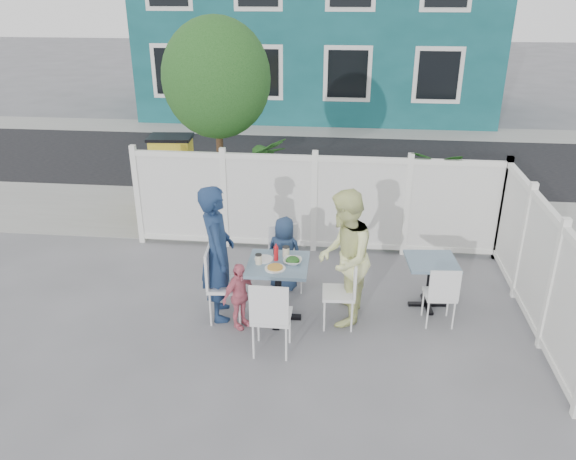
# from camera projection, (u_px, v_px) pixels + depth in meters

# --- Properties ---
(ground) EXTENTS (80.00, 80.00, 0.00)m
(ground) POSITION_uv_depth(u_px,v_px,m) (293.00, 331.00, 7.08)
(ground) COLOR slate
(near_sidewalk) EXTENTS (24.00, 2.60, 0.01)m
(near_sidewalk) POSITION_uv_depth(u_px,v_px,m) (313.00, 217.00, 10.53)
(near_sidewalk) COLOR gray
(near_sidewalk) RESTS_ON ground
(street) EXTENTS (24.00, 5.00, 0.01)m
(street) POSITION_uv_depth(u_px,v_px,m) (323.00, 160.00, 13.90)
(street) COLOR black
(street) RESTS_ON ground
(far_sidewalk) EXTENTS (24.00, 1.60, 0.01)m
(far_sidewalk) POSITION_uv_depth(u_px,v_px,m) (328.00, 131.00, 16.72)
(far_sidewalk) COLOR gray
(far_sidewalk) RESTS_ON ground
(building) EXTENTS (11.00, 6.00, 6.00)m
(building) POSITION_uv_depth(u_px,v_px,m) (320.00, 17.00, 18.65)
(building) COLOR #134B4F
(building) RESTS_ON ground
(fence_back) EXTENTS (5.86, 0.08, 1.60)m
(fence_back) POSITION_uv_depth(u_px,v_px,m) (314.00, 205.00, 8.93)
(fence_back) COLOR white
(fence_back) RESTS_ON ground
(fence_right) EXTENTS (0.08, 3.66, 1.60)m
(fence_right) POSITION_uv_depth(u_px,v_px,m) (536.00, 266.00, 7.01)
(fence_right) COLOR white
(fence_right) RESTS_ON ground
(tree) EXTENTS (1.80, 1.62, 3.59)m
(tree) POSITION_uv_depth(u_px,v_px,m) (216.00, 79.00, 9.19)
(tree) COLOR #382316
(tree) RESTS_ON ground
(utility_cabinet) EXTENTS (0.78, 0.58, 1.37)m
(utility_cabinet) POSITION_uv_depth(u_px,v_px,m) (173.00, 174.00, 10.70)
(utility_cabinet) COLOR gold
(utility_cabinet) RESTS_ON ground
(potted_shrub_a) EXTENTS (1.28, 1.28, 1.68)m
(potted_shrub_a) POSITION_uv_depth(u_px,v_px,m) (265.00, 186.00, 9.64)
(potted_shrub_a) COLOR #184316
(potted_shrub_a) RESTS_ON ground
(potted_shrub_b) EXTENTS (1.71, 1.54, 1.69)m
(potted_shrub_b) POSITION_uv_depth(u_px,v_px,m) (418.00, 193.00, 9.29)
(potted_shrub_b) COLOR #184316
(potted_shrub_b) RESTS_ON ground
(main_table) EXTENTS (0.77, 0.77, 0.80)m
(main_table) POSITION_uv_depth(u_px,v_px,m) (278.00, 276.00, 7.12)
(main_table) COLOR #47627A
(main_table) RESTS_ON ground
(spare_table) EXTENTS (0.70, 0.70, 0.69)m
(spare_table) POSITION_uv_depth(u_px,v_px,m) (431.00, 271.00, 7.43)
(spare_table) COLOR #47627A
(spare_table) RESTS_ON ground
(chair_left) EXTENTS (0.48, 0.49, 1.00)m
(chair_left) POSITION_uv_depth(u_px,v_px,m) (219.00, 278.00, 7.14)
(chair_left) COLOR white
(chair_left) RESTS_ON ground
(chair_right) EXTENTS (0.42, 0.44, 0.93)m
(chair_right) POSITION_uv_depth(u_px,v_px,m) (345.00, 287.00, 7.02)
(chair_right) COLOR white
(chair_right) RESTS_ON ground
(chair_back) EXTENTS (0.53, 0.52, 0.92)m
(chair_back) POSITION_uv_depth(u_px,v_px,m) (285.00, 253.00, 7.91)
(chair_back) COLOR white
(chair_back) RESTS_ON ground
(chair_near) EXTENTS (0.45, 0.43, 0.98)m
(chair_near) POSITION_uv_depth(u_px,v_px,m) (271.00, 313.00, 6.40)
(chair_near) COLOR white
(chair_near) RESTS_ON ground
(chair_spare) EXTENTS (0.41, 0.39, 0.84)m
(chair_spare) POSITION_uv_depth(u_px,v_px,m) (442.00, 292.00, 7.01)
(chair_spare) COLOR white
(chair_spare) RESTS_ON ground
(man) EXTENTS (0.60, 0.75, 1.80)m
(man) POSITION_uv_depth(u_px,v_px,m) (217.00, 253.00, 7.08)
(man) COLOR navy
(man) RESTS_ON ground
(woman) EXTENTS (0.75, 0.92, 1.77)m
(woman) POSITION_uv_depth(u_px,v_px,m) (344.00, 258.00, 6.99)
(woman) COLOR #E6F45E
(woman) RESTS_ON ground
(boy) EXTENTS (0.59, 0.45, 1.08)m
(boy) POSITION_uv_depth(u_px,v_px,m) (284.00, 253.00, 7.89)
(boy) COLOR navy
(boy) RESTS_ON ground
(toddler) EXTENTS (0.49, 0.54, 0.89)m
(toddler) POSITION_uv_depth(u_px,v_px,m) (239.00, 296.00, 7.01)
(toddler) COLOR #E37287
(toddler) RESTS_ON ground
(plate_main) EXTENTS (0.26, 0.26, 0.02)m
(plate_main) POSITION_uv_depth(u_px,v_px,m) (275.00, 268.00, 6.89)
(plate_main) COLOR white
(plate_main) RESTS_ON main_table
(plate_side) EXTENTS (0.24, 0.24, 0.02)m
(plate_side) POSITION_uv_depth(u_px,v_px,m) (264.00, 259.00, 7.13)
(plate_side) COLOR white
(plate_side) RESTS_ON main_table
(salad_bowl) EXTENTS (0.23, 0.23, 0.06)m
(salad_bowl) POSITION_uv_depth(u_px,v_px,m) (293.00, 261.00, 7.03)
(salad_bowl) COLOR white
(salad_bowl) RESTS_ON main_table
(coffee_cup_a) EXTENTS (0.08, 0.08, 0.12)m
(coffee_cup_a) POSITION_uv_depth(u_px,v_px,m) (259.00, 259.00, 7.00)
(coffee_cup_a) COLOR beige
(coffee_cup_a) RESTS_ON main_table
(coffee_cup_b) EXTENTS (0.09, 0.09, 0.13)m
(coffee_cup_b) POSITION_uv_depth(u_px,v_px,m) (286.00, 252.00, 7.18)
(coffee_cup_b) COLOR beige
(coffee_cup_b) RESTS_ON main_table
(ketchup_bottle) EXTENTS (0.06, 0.06, 0.19)m
(ketchup_bottle) POSITION_uv_depth(u_px,v_px,m) (276.00, 253.00, 7.08)
(ketchup_bottle) COLOR red
(ketchup_bottle) RESTS_ON main_table
(salt_shaker) EXTENTS (0.03, 0.03, 0.07)m
(salt_shaker) POSITION_uv_depth(u_px,v_px,m) (276.00, 252.00, 7.26)
(salt_shaker) COLOR white
(salt_shaker) RESTS_ON main_table
(pepper_shaker) EXTENTS (0.03, 0.03, 0.07)m
(pepper_shaker) POSITION_uv_depth(u_px,v_px,m) (274.00, 252.00, 7.25)
(pepper_shaker) COLOR black
(pepper_shaker) RESTS_ON main_table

